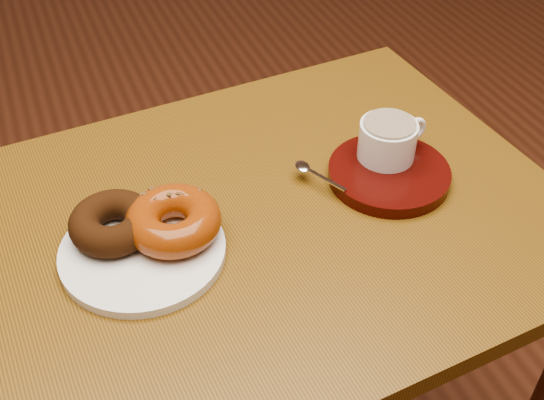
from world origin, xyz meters
name	(u,v)px	position (x,y,z in m)	size (l,w,h in m)	color
cafe_table	(259,277)	(-0.09, 0.29, 0.64)	(0.85, 0.67, 0.76)	brown
donut_plate	(143,251)	(-0.24, 0.28, 0.76)	(0.20, 0.20, 0.01)	white
donut_cinnamon	(113,223)	(-0.27, 0.31, 0.79)	(0.11, 0.11, 0.04)	#331A0A
donut_caramel	(173,220)	(-0.20, 0.29, 0.79)	(0.13, 0.13, 0.04)	#8F3C0F
saucer	(389,174)	(0.11, 0.29, 0.77)	(0.17, 0.17, 0.02)	#370A07
coffee_cup	(388,139)	(0.12, 0.32, 0.80)	(0.11, 0.08, 0.06)	white
teaspoon	(307,169)	(0.00, 0.33, 0.78)	(0.04, 0.08, 0.01)	silver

